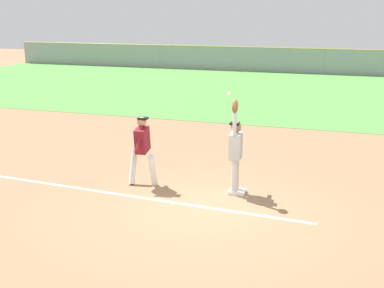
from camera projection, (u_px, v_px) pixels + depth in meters
The scene contains 11 objects.
ground_plane at pixel (204, 210), 11.40m from camera, with size 78.87×78.87×0.00m, color #936D4C.
outfield_grass at pixel (307, 93), 27.48m from camera, with size 47.60×17.62×0.01m, color #549342.
chalk_foul_line at pixel (69, 187), 12.87m from camera, with size 12.00×0.10×0.01m, color white.
first_base at pixel (237, 192), 12.42m from camera, with size 0.38×0.38×0.08m, color white.
fielder at pixel (236, 147), 12.14m from camera, with size 0.30×0.90×2.28m.
runner at pixel (142, 146), 12.77m from camera, with size 0.76×0.85×1.72m.
baseball at pixel (229, 93), 11.84m from camera, with size 0.07×0.07×0.07m, color white.
outfield_fence at pixel (324, 61), 35.34m from camera, with size 47.68×0.08×1.71m.
parked_car_white at pixel (213, 57), 40.96m from camera, with size 4.54×2.40×1.25m.
parked_car_blue at pixel (277, 58), 39.77m from camera, with size 4.55×2.42×1.25m.
parked_car_silver at pixel (355, 61), 37.67m from camera, with size 4.57×2.46×1.25m.
Camera 1 is at (3.25, -10.20, 4.19)m, focal length 49.31 mm.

